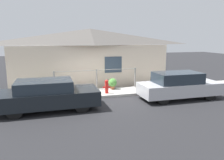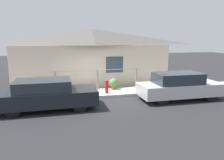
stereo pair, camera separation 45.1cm
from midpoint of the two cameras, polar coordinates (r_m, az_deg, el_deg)
The scene contains 9 objects.
ground_plane at distance 11.50m, azimuth -1.33°, elevation -4.82°, with size 60.00×60.00×0.00m, color #262628.
sidewalk at distance 12.27m, azimuth -2.17°, elevation -3.46°, with size 24.00×1.66×0.14m.
house at distance 14.27m, azimuth -4.25°, elevation 10.31°, with size 10.24×2.23×3.70m.
fence at distance 12.76m, azimuth -2.81°, elevation 0.44°, with size 4.90×0.10×1.19m.
car_left at distance 10.01m, azimuth -15.46°, elevation -3.62°, with size 4.30×1.78×1.34m.
car_right at distance 11.74m, azimuth 18.25°, elevation -1.55°, with size 4.25×1.63×1.39m.
fire_hydrant at distance 11.90m, azimuth -0.29°, elevation -1.62°, with size 0.43×0.19×0.75m.
potted_plant_near_hydrant at distance 12.80m, azimuth 1.34°, elevation -0.79°, with size 0.50×0.50×0.65m.
potted_plant_by_fence at distance 12.06m, azimuth -15.33°, elevation -2.13°, with size 0.52×0.52×0.62m.
Camera 2 is at (-2.16, -10.86, 3.16)m, focal length 35.00 mm.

